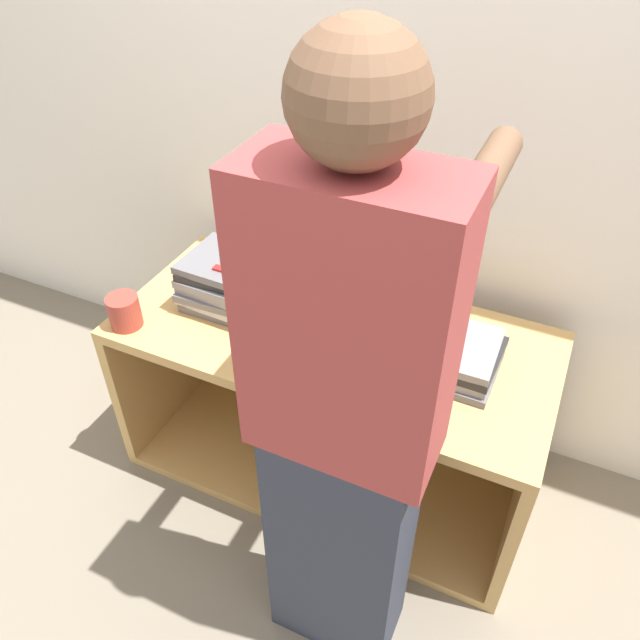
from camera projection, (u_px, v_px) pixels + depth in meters
ground_plane at (293, 530)px, 2.09m from camera, size 12.00×12.00×0.00m
wall_back at (393, 103)px, 1.85m from camera, size 8.00×0.05×2.40m
cart at (340, 390)px, 2.16m from camera, size 1.35×0.63×0.63m
laptop_open at (340, 310)px, 1.92m from camera, size 0.31×0.33×0.23m
laptop_stack_left at (235, 283)px, 1.97m from camera, size 0.33×0.25×0.17m
laptop_stack_right at (442, 352)px, 1.77m from camera, size 0.33×0.25×0.10m
person at (346, 428)px, 1.34m from camera, size 0.40×0.53×1.67m
mug at (124, 311)px, 1.91m from camera, size 0.10×0.10×0.10m
inventory_tag at (223, 269)px, 1.88m from camera, size 0.06×0.02×0.01m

